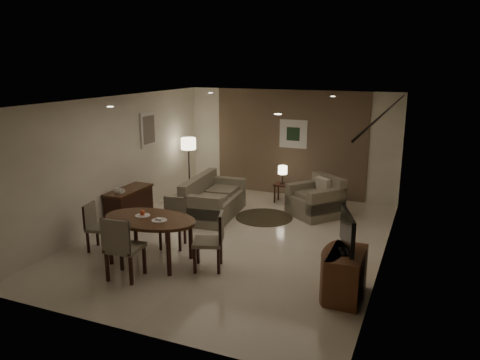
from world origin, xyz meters
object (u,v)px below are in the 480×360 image
at_px(tv_cabinet, 346,275).
at_px(side_table, 282,193).
at_px(dining_table, 151,240).
at_px(floor_lamp, 189,167).
at_px(sofa, 214,197).
at_px(console_desk, 129,206).
at_px(chair_left, 101,227).
at_px(armchair, 315,197).
at_px(chair_near, 125,247).
at_px(chair_right, 208,241).
at_px(chair_far, 172,224).

distance_m(tv_cabinet, side_table, 4.84).
relative_size(dining_table, floor_lamp, 1.12).
bearing_deg(side_table, sofa, -124.38).
height_order(console_desk, chair_left, chair_left).
xyz_separation_m(dining_table, side_table, (1.01, 4.26, -0.16)).
bearing_deg(tv_cabinet, armchair, 110.85).
height_order(chair_near, floor_lamp, floor_lamp).
xyz_separation_m(chair_near, sofa, (-0.06, 3.36, -0.09)).
xyz_separation_m(side_table, floor_lamp, (-2.41, -0.33, 0.52)).
xyz_separation_m(chair_right, floor_lamp, (-2.45, 3.83, 0.26)).
bearing_deg(dining_table, chair_left, 176.20).
xyz_separation_m(dining_table, chair_left, (-1.13, 0.08, 0.04)).
relative_size(console_desk, dining_table, 0.71).
xyz_separation_m(dining_table, chair_far, (0.01, 0.71, 0.06)).
height_order(console_desk, chair_near, chair_near).
relative_size(console_desk, sofa, 0.64).
height_order(armchair, side_table, armchair).
bearing_deg(chair_near, floor_lamp, -78.62).
bearing_deg(chair_left, dining_table, -105.08).
height_order(chair_near, chair_left, chair_near).
height_order(dining_table, chair_near, chair_near).
bearing_deg(floor_lamp, chair_far, -66.35).
bearing_deg(sofa, floor_lamp, 40.70).
height_order(chair_right, armchair, chair_right).
xyz_separation_m(tv_cabinet, dining_table, (-3.35, -0.02, 0.04)).
bearing_deg(armchair, chair_right, -66.93).
bearing_deg(sofa, dining_table, 176.20).
bearing_deg(sofa, chair_left, 152.43).
distance_m(chair_far, floor_lamp, 3.54).
xyz_separation_m(chair_far, chair_left, (-1.14, -0.63, -0.02)).
bearing_deg(armchair, tv_cabinet, -30.20).
bearing_deg(console_desk, tv_cabinet, -17.05).
relative_size(armchair, side_table, 2.16).
relative_size(sofa, floor_lamp, 1.24).
height_order(console_desk, dining_table, dining_table).
bearing_deg(chair_right, chair_near, -72.76).
height_order(sofa, armchair, armchair).
bearing_deg(chair_near, tv_cabinet, -173.18).
relative_size(dining_table, chair_right, 1.71).
bearing_deg(chair_near, side_table, -107.00).
relative_size(console_desk, chair_right, 1.22).
bearing_deg(tv_cabinet, sofa, 142.35).
xyz_separation_m(chair_right, side_table, (-0.03, 4.15, -0.26)).
relative_size(chair_right, sofa, 0.53).
xyz_separation_m(tv_cabinet, armchair, (-1.33, 3.50, 0.10)).
xyz_separation_m(dining_table, armchair, (2.01, 3.52, 0.05)).
height_order(chair_left, floor_lamp, floor_lamp).
height_order(dining_table, chair_left, chair_left).
distance_m(chair_far, side_table, 3.70).
distance_m(chair_left, floor_lamp, 3.88).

